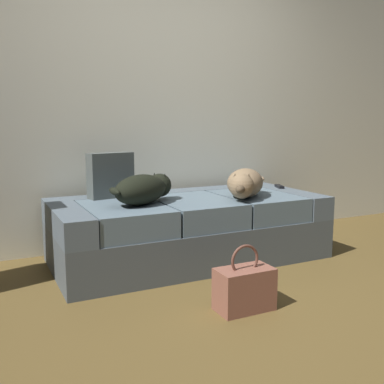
# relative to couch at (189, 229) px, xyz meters

# --- Properties ---
(ground_plane) EXTENTS (10.00, 10.00, 0.00)m
(ground_plane) POSITION_rel_couch_xyz_m (0.00, -1.13, -0.24)
(ground_plane) COLOR brown
(back_wall) EXTENTS (6.40, 0.10, 2.80)m
(back_wall) POSITION_rel_couch_xyz_m (0.00, 0.62, 1.16)
(back_wall) COLOR beige
(back_wall) RESTS_ON ground
(couch) EXTENTS (2.03, 0.93, 0.48)m
(couch) POSITION_rel_couch_xyz_m (0.00, 0.00, 0.00)
(couch) COLOR #4C5459
(couch) RESTS_ON ground
(dog_dark) EXTENTS (0.57, 0.46, 0.21)m
(dog_dark) POSITION_rel_couch_xyz_m (-0.39, -0.09, 0.35)
(dog_dark) COLOR black
(dog_dark) RESTS_ON couch
(dog_tan) EXTENTS (0.51, 0.57, 0.22)m
(dog_tan) POSITION_rel_couch_xyz_m (0.38, -0.19, 0.35)
(dog_tan) COLOR #83694B
(dog_tan) RESTS_ON couch
(tv_remote) EXTENTS (0.09, 0.16, 0.02)m
(tv_remote) POSITION_rel_couch_xyz_m (0.93, 0.12, 0.25)
(tv_remote) COLOR black
(tv_remote) RESTS_ON couch
(throw_pillow) EXTENTS (0.36, 0.18, 0.34)m
(throw_pillow) POSITION_rel_couch_xyz_m (-0.53, 0.27, 0.41)
(throw_pillow) COLOR #49504D
(throw_pillow) RESTS_ON couch
(handbag) EXTENTS (0.32, 0.18, 0.38)m
(handbag) POSITION_rel_couch_xyz_m (-0.13, -0.99, -0.11)
(handbag) COLOR brown
(handbag) RESTS_ON ground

